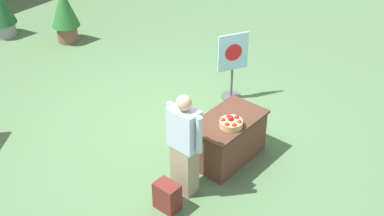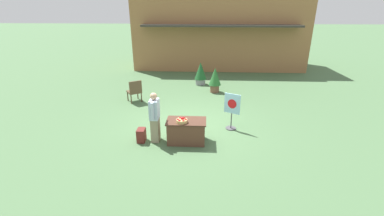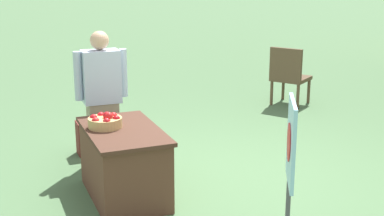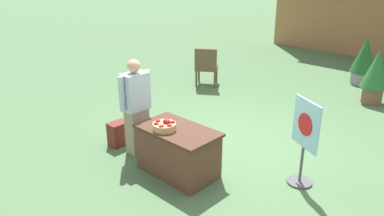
{
  "view_description": "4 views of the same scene",
  "coord_description": "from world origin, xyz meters",
  "px_view_note": "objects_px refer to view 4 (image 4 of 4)",
  "views": [
    {
      "loc": [
        -5.31,
        -4.99,
        5.21
      ],
      "look_at": [
        -0.47,
        -0.89,
        1.05
      ],
      "focal_mm": 50.0,
      "sensor_mm": 36.0,
      "label": 1
    },
    {
      "loc": [
        0.58,
        -8.26,
        3.93
      ],
      "look_at": [
        0.17,
        -0.74,
        0.97
      ],
      "focal_mm": 24.0,
      "sensor_mm": 36.0,
      "label": 2
    },
    {
      "loc": [
        4.96,
        -2.42,
        2.31
      ],
      "look_at": [
        0.16,
        -0.49,
        0.91
      ],
      "focal_mm": 50.0,
      "sensor_mm": 36.0,
      "label": 3
    },
    {
      "loc": [
        3.56,
        -4.6,
        2.98
      ],
      "look_at": [
        -0.06,
        -0.79,
        0.93
      ],
      "focal_mm": 35.0,
      "sensor_mm": 36.0,
      "label": 4
    }
  ],
  "objects_px": {
    "patio_chair": "(206,65)",
    "potted_plant_far_left": "(376,74)",
    "backpack": "(119,134)",
    "display_table": "(178,151)",
    "potted_plant_far_right": "(364,59)",
    "apple_basket": "(164,126)",
    "poster_board": "(304,140)",
    "person_visitor": "(136,107)"
  },
  "relations": [
    {
      "from": "patio_chair",
      "to": "potted_plant_far_left",
      "type": "distance_m",
      "value": 3.91
    },
    {
      "from": "patio_chair",
      "to": "backpack",
      "type": "bearing_deg",
      "value": 163.05
    },
    {
      "from": "display_table",
      "to": "potted_plant_far_right",
      "type": "height_order",
      "value": "potted_plant_far_right"
    },
    {
      "from": "apple_basket",
      "to": "patio_chair",
      "type": "height_order",
      "value": "patio_chair"
    },
    {
      "from": "apple_basket",
      "to": "backpack",
      "type": "relative_size",
      "value": 0.81
    },
    {
      "from": "backpack",
      "to": "poster_board",
      "type": "relative_size",
      "value": 0.33
    },
    {
      "from": "poster_board",
      "to": "potted_plant_far_left",
      "type": "bearing_deg",
      "value": -145.35
    },
    {
      "from": "poster_board",
      "to": "backpack",
      "type": "bearing_deg",
      "value": -41.44
    },
    {
      "from": "poster_board",
      "to": "potted_plant_far_right",
      "type": "xyz_separation_m",
      "value": [
        -1.19,
        5.43,
        -0.04
      ]
    },
    {
      "from": "display_table",
      "to": "apple_basket",
      "type": "distance_m",
      "value": 0.46
    },
    {
      "from": "potted_plant_far_left",
      "to": "potted_plant_far_right",
      "type": "bearing_deg",
      "value": 119.07
    },
    {
      "from": "person_visitor",
      "to": "potted_plant_far_right",
      "type": "bearing_deg",
      "value": 79.87
    },
    {
      "from": "patio_chair",
      "to": "potted_plant_far_right",
      "type": "relative_size",
      "value": 0.81
    },
    {
      "from": "patio_chair",
      "to": "potted_plant_far_left",
      "type": "xyz_separation_m",
      "value": [
        3.55,
        1.63,
        0.14
      ]
    },
    {
      "from": "poster_board",
      "to": "patio_chair",
      "type": "xyz_separation_m",
      "value": [
        -4.0,
        2.49,
        -0.14
      ]
    },
    {
      "from": "apple_basket",
      "to": "person_visitor",
      "type": "bearing_deg",
      "value": 169.23
    },
    {
      "from": "poster_board",
      "to": "potted_plant_far_left",
      "type": "xyz_separation_m",
      "value": [
        -0.45,
        4.11,
        -0.0
      ]
    },
    {
      "from": "display_table",
      "to": "patio_chair",
      "type": "relative_size",
      "value": 1.23
    },
    {
      "from": "display_table",
      "to": "person_visitor",
      "type": "xyz_separation_m",
      "value": [
        -0.97,
        0.01,
        0.44
      ]
    },
    {
      "from": "person_visitor",
      "to": "potted_plant_far_left",
      "type": "relative_size",
      "value": 1.3
    },
    {
      "from": "display_table",
      "to": "poster_board",
      "type": "relative_size",
      "value": 0.96
    },
    {
      "from": "apple_basket",
      "to": "potted_plant_far_right",
      "type": "bearing_deg",
      "value": 86.5
    },
    {
      "from": "potted_plant_far_right",
      "to": "apple_basket",
      "type": "bearing_deg",
      "value": -93.5
    },
    {
      "from": "apple_basket",
      "to": "backpack",
      "type": "distance_m",
      "value": 1.42
    },
    {
      "from": "display_table",
      "to": "potted_plant_far_right",
      "type": "xyz_separation_m",
      "value": [
        0.28,
        6.44,
        0.28
      ]
    },
    {
      "from": "display_table",
      "to": "person_visitor",
      "type": "height_order",
      "value": "person_visitor"
    },
    {
      "from": "backpack",
      "to": "potted_plant_far_left",
      "type": "xyz_separation_m",
      "value": [
        2.43,
        5.17,
        0.47
      ]
    },
    {
      "from": "person_visitor",
      "to": "backpack",
      "type": "xyz_separation_m",
      "value": [
        -0.44,
        -0.07,
        -0.59
      ]
    },
    {
      "from": "display_table",
      "to": "poster_board",
      "type": "xyz_separation_m",
      "value": [
        1.47,
        1.01,
        0.32
      ]
    },
    {
      "from": "potted_plant_far_right",
      "to": "person_visitor",
      "type": "bearing_deg",
      "value": -101.01
    },
    {
      "from": "backpack",
      "to": "potted_plant_far_left",
      "type": "bearing_deg",
      "value": 64.88
    },
    {
      "from": "apple_basket",
      "to": "backpack",
      "type": "height_order",
      "value": "apple_basket"
    },
    {
      "from": "backpack",
      "to": "potted_plant_far_left",
      "type": "distance_m",
      "value": 5.73
    },
    {
      "from": "patio_chair",
      "to": "potted_plant_far_left",
      "type": "relative_size",
      "value": 0.81
    },
    {
      "from": "apple_basket",
      "to": "potted_plant_far_right",
      "type": "height_order",
      "value": "potted_plant_far_right"
    },
    {
      "from": "display_table",
      "to": "potted_plant_far_left",
      "type": "relative_size",
      "value": 0.99
    },
    {
      "from": "patio_chair",
      "to": "poster_board",
      "type": "bearing_deg",
      "value": -156.37
    },
    {
      "from": "potted_plant_far_left",
      "to": "backpack",
      "type": "bearing_deg",
      "value": -115.12
    },
    {
      "from": "apple_basket",
      "to": "potted_plant_far_right",
      "type": "xyz_separation_m",
      "value": [
        0.4,
        6.59,
        -0.14
      ]
    },
    {
      "from": "apple_basket",
      "to": "poster_board",
      "type": "bearing_deg",
      "value": 35.96
    },
    {
      "from": "potted_plant_far_right",
      "to": "backpack",
      "type": "bearing_deg",
      "value": -104.61
    },
    {
      "from": "display_table",
      "to": "potted_plant_far_left",
      "type": "height_order",
      "value": "potted_plant_far_left"
    }
  ]
}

